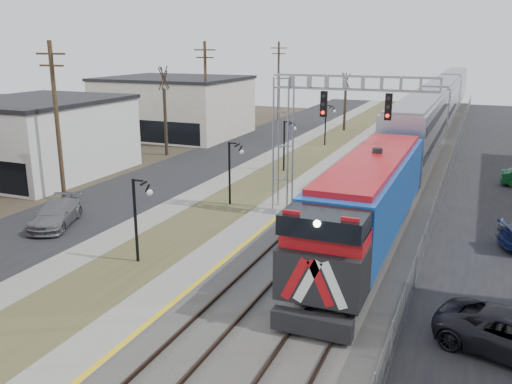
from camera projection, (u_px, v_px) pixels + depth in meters
The scene contains 15 objects.
street_west at pixel (182, 171), 43.06m from camera, with size 7.00×120.00×0.04m, color black.
sidewalk at pixel (234, 176), 41.39m from camera, with size 2.00×120.00×0.08m, color gray.
grass_median at pixel (270, 179), 40.28m from camera, with size 4.00×120.00×0.06m, color #444826.
platform at pixel (309, 182), 39.15m from camera, with size 2.00×120.00×0.24m, color gray.
ballast_bed at pixel (378, 189), 37.30m from camera, with size 8.00×120.00×0.20m, color #595651.
platform_edge at pixel (321, 181), 38.79m from camera, with size 0.24×120.00×0.01m, color gold.
track_near at pixel (350, 184), 37.99m from camera, with size 1.58×120.00×0.15m.
track_far at pixel (401, 189), 36.70m from camera, with size 1.58×120.00×0.15m.
train at pixel (435, 111), 57.14m from camera, with size 3.00×85.85×5.33m.
signal_gantry at pixel (312, 121), 30.63m from camera, with size 9.00×1.07×8.15m.
lampposts at pixel (139, 219), 24.88m from camera, with size 0.14×62.14×4.00m.
utility_poles at pixel (57, 123), 33.95m from camera, with size 0.28×80.28×10.00m.
fence at pixel (443, 185), 35.56m from camera, with size 0.04×120.00×1.60m, color gray.
bare_trees at pixel (192, 129), 46.26m from camera, with size 12.30×42.30×5.95m.
car_street_b at pixel (56, 215), 29.93m from camera, with size 1.88×4.63×1.34m, color slate.
Camera 1 is at (10.06, -1.48, 9.85)m, focal length 38.00 mm.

